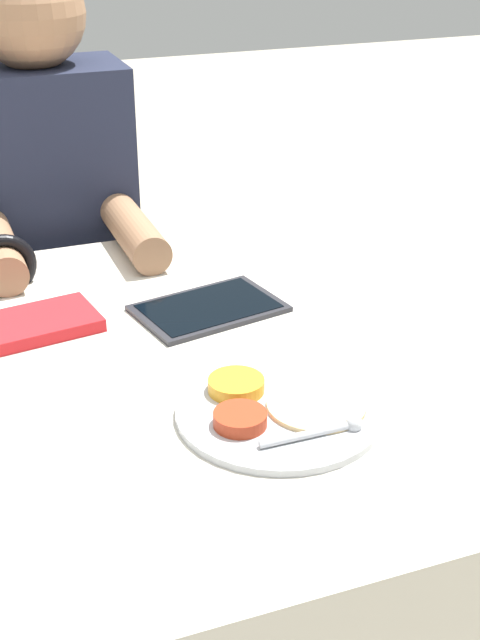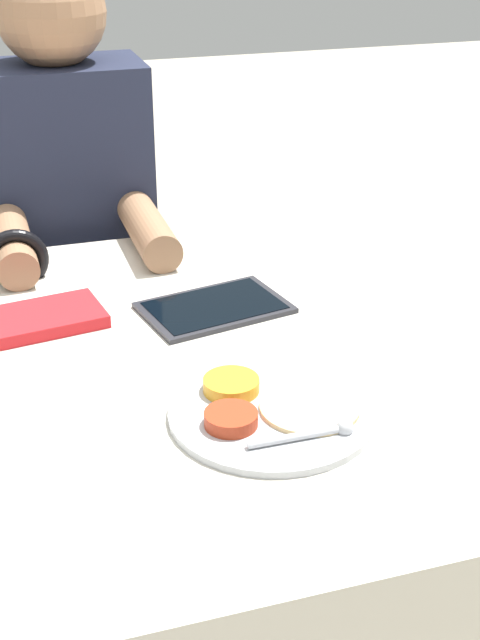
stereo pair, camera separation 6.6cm
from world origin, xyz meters
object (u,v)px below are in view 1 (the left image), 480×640
object	(u,v)px
thali_tray	(276,409)
person_diner	(55,280)
tablet_device	(209,308)
red_notebook	(28,327)

from	to	relation	value
thali_tray	person_diner	world-z (taller)	person_diner
tablet_device	person_diner	bearing A→B (deg)	108.32
red_notebook	person_diner	world-z (taller)	person_diner
tablet_device	person_diner	xyz separation A→B (m)	(-0.17, 0.50, -0.13)
red_notebook	person_diner	bearing A→B (deg)	76.67
red_notebook	tablet_device	size ratio (longest dim) A/B	0.90
red_notebook	tablet_device	bearing A→B (deg)	-5.93
red_notebook	tablet_device	world-z (taller)	red_notebook
thali_tray	person_diner	xyz separation A→B (m)	(-0.15, 0.81, -0.14)
red_notebook	thali_tray	bearing A→B (deg)	-53.03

